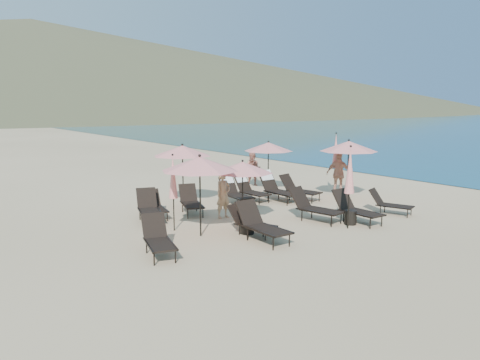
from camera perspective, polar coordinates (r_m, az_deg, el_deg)
ground at (r=15.39m, az=10.99°, el=-5.35°), size 800.00×800.00×0.00m
volcanic_headland at (r=324.16m, az=-21.90°, el=12.51°), size 690.00×690.00×55.00m
lounger_0 at (r=12.20m, az=-9.95°, el=-6.99°), size 1.04×1.76×0.95m
lounger_1 at (r=13.88m, az=1.24°, el=-5.07°), size 0.98×1.59×0.86m
lounger_2 at (r=13.22m, az=2.64°, el=-5.38°), size 0.72×1.84×1.05m
lounger_3 at (r=15.66m, az=9.01°, el=-3.19°), size 1.03×1.93×1.05m
lounger_4 at (r=15.73m, az=13.94°, el=-3.36°), size 0.70×1.77×1.02m
lounger_5 at (r=17.26m, az=17.74°, el=-2.68°), size 1.03×1.60×0.86m
lounger_6 at (r=16.25m, az=-10.34°, el=-3.07°), size 0.90×1.62×0.88m
lounger_7 at (r=15.75m, az=-11.05°, el=-3.27°), size 1.16×1.86×1.00m
lounger_8 at (r=16.65m, az=-6.02°, el=-2.55°), size 1.14×1.78×0.96m
lounger_9 at (r=18.10m, az=-0.75°, el=-1.28°), size 0.81×1.84×1.11m
lounger_10 at (r=18.75m, az=4.43°, el=-0.87°), size 0.73×1.89×1.17m
lounger_11 at (r=19.02m, az=7.18°, el=-1.06°), size 1.01×1.82×0.99m
lounger_12 at (r=18.76m, az=1.19°, el=-1.03°), size 0.71×1.70×1.04m
umbrella_open_0 at (r=13.46m, az=-4.93°, el=1.97°), size 2.24×2.24×2.42m
umbrella_open_1 at (r=14.77m, az=0.31°, el=1.55°), size 1.95×1.95×2.10m
umbrella_open_2 at (r=19.14m, az=13.11°, el=4.03°), size 2.29×2.29×2.47m
umbrella_open_3 at (r=17.75m, az=-7.03°, el=3.55°), size 2.21×2.21×2.38m
umbrella_open_4 at (r=20.39m, az=3.48°, el=4.07°), size 2.11×2.11×2.27m
umbrella_closed_0 at (r=14.68m, az=13.25°, el=1.08°), size 0.30×0.30×2.60m
umbrella_closed_1 at (r=20.40m, az=11.59°, el=3.45°), size 0.31×0.31×2.66m
umbrella_closed_2 at (r=14.20m, az=-8.16°, el=0.30°), size 0.28×0.28×2.37m
side_table_0 at (r=14.03m, az=0.87°, el=-5.59°), size 0.44×0.44×0.48m
side_table_1 at (r=15.49m, az=13.31°, el=-4.46°), size 0.39×0.39×0.46m
beachgoer_a at (r=15.85m, az=-2.05°, el=-1.80°), size 0.62×0.44×1.60m
beachgoer_b at (r=22.20m, az=1.59°, el=1.35°), size 0.94×0.98×1.60m
beachgoer_c at (r=20.21m, az=11.99°, el=0.74°), size 0.88×1.17×1.84m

